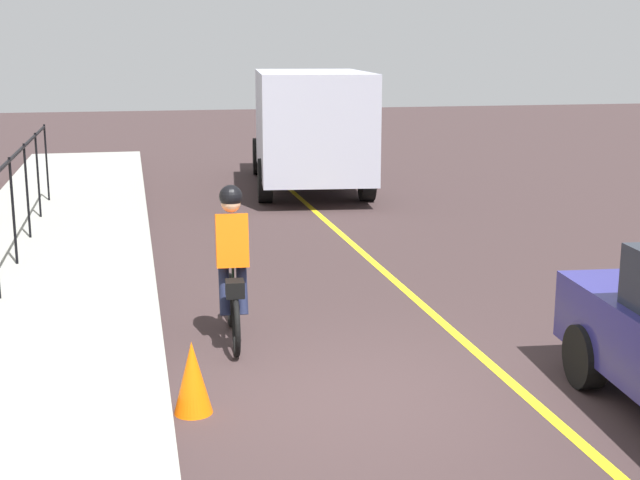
% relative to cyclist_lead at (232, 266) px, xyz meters
% --- Properties ---
extents(ground_plane, '(80.00, 80.00, 0.00)m').
position_rel_cyclist_lead_xyz_m(ground_plane, '(-1.91, -1.00, -0.91)').
color(ground_plane, '#362829').
extents(lane_line_centre, '(36.00, 0.12, 0.01)m').
position_rel_cyclist_lead_xyz_m(lane_line_centre, '(-1.91, -2.60, -0.91)').
color(lane_line_centre, yellow).
rests_on(lane_line_centre, ground).
extents(cyclist_lead, '(1.71, 0.38, 1.83)m').
position_rel_cyclist_lead_xyz_m(cyclist_lead, '(0.00, 0.00, 0.00)').
color(cyclist_lead, black).
rests_on(cyclist_lead, ground).
extents(box_truck_background, '(6.93, 3.15, 2.78)m').
position_rel_cyclist_lead_xyz_m(box_truck_background, '(10.80, -3.07, 0.64)').
color(box_truck_background, '#A8ABBE').
rests_on(box_truck_background, ground).
extents(traffic_cone_near, '(0.36, 0.36, 0.69)m').
position_rel_cyclist_lead_xyz_m(traffic_cone_near, '(-1.90, 0.60, -0.56)').
color(traffic_cone_near, '#F76507').
rests_on(traffic_cone_near, ground).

